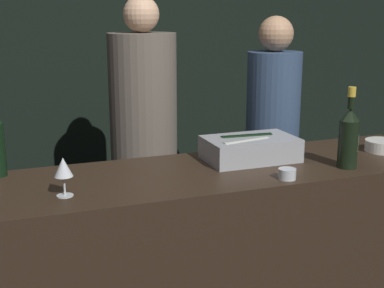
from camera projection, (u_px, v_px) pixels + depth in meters
The scene contains 9 objects.
wall_back_chalkboard at pixel (102, 52), 4.13m from camera, with size 6.40×0.06×2.80m.
bar_counter at pixel (194, 276), 2.50m from camera, with size 2.55×0.62×1.02m.
ice_bin_with_bottles at pixel (250, 148), 2.55m from camera, with size 0.43×0.27×0.12m.
bowl_white at pixel (383, 145), 2.71m from camera, with size 0.18×0.18×0.06m.
wine_glass at pixel (63, 169), 2.04m from camera, with size 0.07×0.07×0.15m.
candle_votive at pixel (287, 174), 2.27m from camera, with size 0.08×0.08×0.05m.
champagne_bottle at pixel (349, 136), 2.41m from camera, with size 0.09×0.09×0.37m.
person_in_hoodie at pixel (144, 132), 3.24m from camera, with size 0.40×0.40×1.80m.
person_grey_polo at pixel (272, 138), 3.32m from camera, with size 0.33×0.33×1.69m.
Camera 1 is at (-0.80, -1.82, 1.72)m, focal length 50.00 mm.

